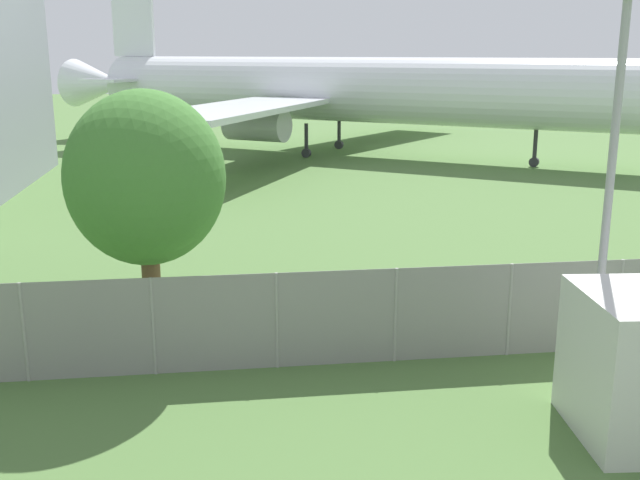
% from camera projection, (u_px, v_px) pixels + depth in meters
% --- Properties ---
extents(perimeter_fence, '(56.07, 0.07, 2.10)m').
position_uv_depth(perimeter_fence, '(395.00, 315.00, 16.01)').
color(perimeter_fence, gray).
rests_on(perimeter_fence, ground).
extents(airplane, '(39.78, 33.16, 12.22)m').
position_uv_depth(airplane, '(342.00, 90.00, 47.86)').
color(airplane, silver).
rests_on(airplane, ground).
extents(tree_near_hangar, '(3.41, 3.41, 5.79)m').
position_uv_depth(tree_near_hangar, '(146.00, 179.00, 15.94)').
color(tree_near_hangar, brown).
rests_on(tree_near_hangar, ground).
extents(light_mast, '(0.44, 0.44, 7.86)m').
position_uv_depth(light_mast, '(613.00, 147.00, 13.94)').
color(light_mast, '#99999E').
rests_on(light_mast, ground).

